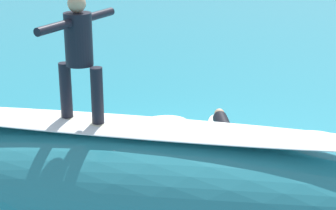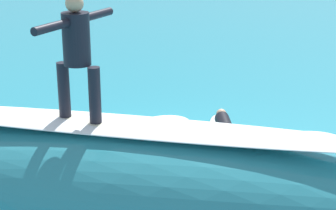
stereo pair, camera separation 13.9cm
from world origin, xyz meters
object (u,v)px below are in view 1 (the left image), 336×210
at_px(surfer_riding, 79,49).
at_px(surfboard_paddling, 223,134).
at_px(surfboard_riding, 83,123).
at_px(surfer_paddling, 224,128).

relative_size(surfer_riding, surfboard_paddling, 0.70).
bearing_deg(surfer_riding, surfboard_riding, 120.15).
xyz_separation_m(surfboard_riding, surfer_riding, (0.00, -0.00, 0.96)).
bearing_deg(surfboard_paddling, surfer_riding, 146.88).
bearing_deg(surfboard_paddling, surfboard_riding, 146.88).
bearing_deg(surfer_paddling, surfboard_paddling, -0.00).
relative_size(surfboard_riding, surfer_riding, 1.33).
height_order(surfboard_riding, surfboard_paddling, surfboard_riding).
distance_m(surfboard_riding, surfboard_paddling, 4.64).
xyz_separation_m(surfer_riding, surfer_paddling, (-2.36, -3.51, -2.46)).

